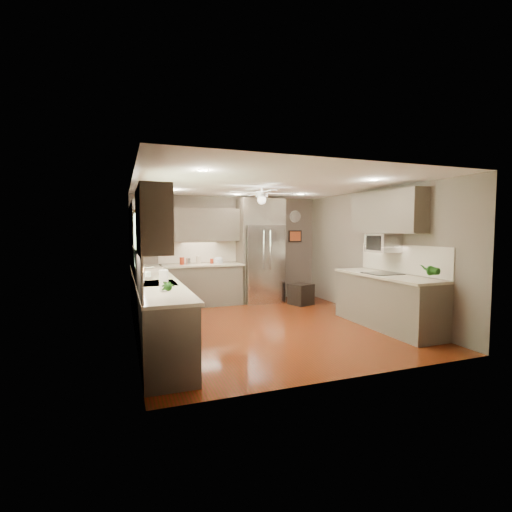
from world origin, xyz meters
TOP-DOWN VIEW (x-y plane):
  - floor at (0.00, 0.00)m, footprint 5.00×5.00m
  - ceiling at (0.00, 0.00)m, footprint 5.00×5.00m
  - wall_back at (0.00, 2.50)m, footprint 4.50×0.00m
  - wall_front at (0.00, -2.50)m, footprint 4.50×0.00m
  - wall_left at (-2.25, 0.00)m, footprint 0.00×5.00m
  - wall_right at (2.25, 0.00)m, footprint 0.00×5.00m
  - canister_a at (-1.16, 2.22)m, footprint 0.11×0.11m
  - canister_b at (-1.02, 2.21)m, footprint 0.12×0.12m
  - canister_c at (-0.79, 2.25)m, footprint 0.13×0.13m
  - canister_d at (-0.48, 2.23)m, footprint 0.09×0.09m
  - soap_bottle at (-2.06, -0.04)m, footprint 0.10×0.10m
  - potted_plant_left at (-1.94, -1.80)m, footprint 0.16×0.12m
  - potted_plant_right at (1.89, -1.76)m, footprint 0.21×0.18m
  - bowl at (-0.33, 2.22)m, footprint 0.29×0.29m
  - left_run at (-1.95, 0.15)m, footprint 0.65×4.70m
  - back_run at (-0.72, 2.20)m, footprint 1.85×0.65m
  - uppers at (-0.74, 0.71)m, footprint 4.50×4.70m
  - window at (-2.22, -0.50)m, footprint 0.05×1.12m
  - sink at (-1.93, -0.50)m, footprint 0.50×0.70m
  - refrigerator at (0.70, 2.16)m, footprint 1.06×0.75m
  - right_run at (1.93, -0.80)m, footprint 0.70×2.20m
  - microwave at (2.03, -0.55)m, footprint 0.43×0.55m
  - ceiling_fan at (-0.00, 0.30)m, footprint 1.18×1.18m
  - recessed_lights at (-0.04, 0.40)m, footprint 2.84×3.14m
  - wall_clock at (1.75, 2.48)m, footprint 0.30×0.03m
  - framed_print at (1.75, 2.48)m, footprint 0.36×0.03m
  - stool at (1.43, 1.50)m, footprint 0.56×0.56m
  - paper_towel at (-1.94, -1.31)m, footprint 0.11×0.11m

SIDE VIEW (x-z plane):
  - floor at x=0.00m, z-range 0.00..0.00m
  - stool at x=1.43m, z-range -0.01..0.49m
  - left_run at x=-1.95m, z-range -0.24..1.21m
  - back_run at x=-0.72m, z-range -0.24..1.21m
  - right_run at x=1.93m, z-range -0.24..1.21m
  - sink at x=-1.93m, z-range 0.75..1.07m
  - bowl at x=-0.33m, z-range 0.94..1.00m
  - canister_d at x=-0.48m, z-range 0.94..1.06m
  - canister_b at x=-1.02m, z-range 0.93..1.09m
  - canister_a at x=-1.16m, z-range 0.94..1.10m
  - soap_bottle at x=-2.06m, z-range 0.94..1.11m
  - canister_c at x=-0.79m, z-range 0.94..1.12m
  - potted_plant_left at x=-1.94m, z-range 0.94..1.22m
  - paper_towel at x=-1.94m, z-range 0.94..1.22m
  - potted_plant_right at x=1.89m, z-range 0.94..1.28m
  - refrigerator at x=0.70m, z-range -0.04..2.41m
  - wall_back at x=0.00m, z-range -1.00..3.50m
  - wall_front at x=0.00m, z-range -1.00..3.50m
  - wall_left at x=-2.25m, z-range -1.25..3.75m
  - wall_right at x=2.25m, z-range -1.25..3.75m
  - microwave at x=2.03m, z-range 1.31..1.65m
  - framed_print at x=1.75m, z-range 1.40..1.70m
  - window at x=-2.22m, z-range 1.09..2.01m
  - uppers at x=-0.74m, z-range 1.39..2.35m
  - wall_clock at x=1.75m, z-range 1.90..2.20m
  - ceiling_fan at x=0.00m, z-range 2.17..2.49m
  - recessed_lights at x=-0.04m, z-range 2.49..2.50m
  - ceiling at x=0.00m, z-range 2.50..2.50m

